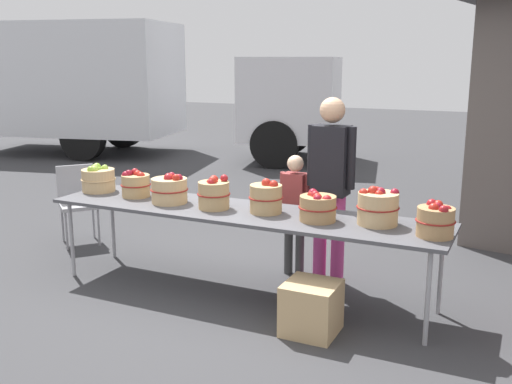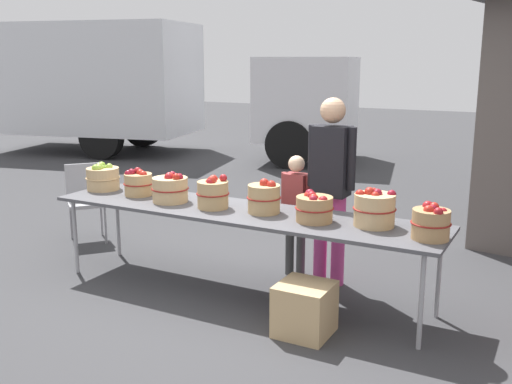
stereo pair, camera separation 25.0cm
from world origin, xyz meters
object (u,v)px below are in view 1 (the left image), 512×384
object	(u,v)px
apple_basket_red_0	(136,184)
produce_crate	(311,308)
market_table	(241,214)
apple_basket_red_1	(170,189)
apple_basket_red_5	(378,207)
vendor_adult	(331,176)
apple_basket_red_4	(318,207)
folding_chair	(78,198)
apple_basket_red_2	(214,194)
box_truck	(124,84)
apple_basket_red_6	(436,220)
apple_basket_green_0	(98,179)
apple_basket_red_3	(266,197)
child_customer	(295,205)

from	to	relation	value
apple_basket_red_0	produce_crate	distance (m)	2.12
market_table	apple_basket_red_1	distance (m)	0.72
apple_basket_red_5	produce_crate	xyz separation A→B (m)	(-0.34, -0.53, -0.69)
market_table	vendor_adult	world-z (taller)	vendor_adult
apple_basket_red_0	apple_basket_red_5	bearing A→B (deg)	0.61
apple_basket_red_4	folding_chair	bearing A→B (deg)	169.02
market_table	apple_basket_red_2	bearing A→B (deg)	-171.44
vendor_adult	produce_crate	size ratio (longest dim) A/B	4.32
vendor_adult	box_truck	distance (m)	8.28
vendor_adult	apple_basket_red_2	bearing A→B (deg)	38.41
apple_basket_red_2	apple_basket_red_4	xyz separation A→B (m)	(0.94, 0.00, -0.02)
apple_basket_red_6	box_truck	bearing A→B (deg)	141.03
apple_basket_red_0	apple_basket_red_5	world-z (taller)	apple_basket_red_5
apple_basket_green_0	apple_basket_red_2	bearing A→B (deg)	-4.81
apple_basket_green_0	apple_basket_red_6	distance (m)	3.21
folding_chair	market_table	bearing A→B (deg)	-63.39
apple_basket_red_2	produce_crate	world-z (taller)	apple_basket_red_2
apple_basket_red_1	apple_basket_red_4	xyz separation A→B (m)	(1.40, -0.01, -0.01)
apple_basket_red_3	apple_basket_red_0	bearing A→B (deg)	179.20
apple_basket_red_6	box_truck	xyz separation A→B (m)	(-7.36, 5.96, 0.62)
apple_basket_red_5	box_truck	xyz separation A→B (m)	(-6.90, 5.82, 0.60)
apple_basket_red_6	market_table	bearing A→B (deg)	177.62
apple_basket_red_3	apple_basket_red_6	distance (m)	1.39
apple_basket_red_6	child_customer	xyz separation A→B (m)	(-1.37, 0.70, -0.19)
apple_basket_red_4	box_truck	bearing A→B (deg)	137.44
child_customer	apple_basket_green_0	bearing A→B (deg)	19.07
apple_basket_red_0	box_truck	size ratio (longest dim) A/B	0.04
apple_basket_red_2	vendor_adult	xyz separation A→B (m)	(0.84, 0.63, 0.11)
apple_basket_red_6	folding_chair	size ratio (longest dim) A/B	0.33
apple_basket_green_0	apple_basket_red_2	world-z (taller)	apple_basket_red_2
produce_crate	apple_basket_red_4	bearing A→B (deg)	105.45
apple_basket_red_5	apple_basket_green_0	bearing A→B (deg)	179.89
apple_basket_red_2	apple_basket_red_4	distance (m)	0.94
apple_basket_red_4	produce_crate	world-z (taller)	apple_basket_red_4
child_customer	folding_chair	world-z (taller)	child_customer
market_table	produce_crate	xyz separation A→B (m)	(0.82, -0.46, -0.52)
apple_basket_red_0	box_truck	bearing A→B (deg)	128.35
child_customer	box_truck	bearing A→B (deg)	-38.91
apple_basket_red_6	apple_basket_red_4	bearing A→B (deg)	177.79
apple_basket_red_1	vendor_adult	bearing A→B (deg)	25.43
apple_basket_red_4	box_truck	world-z (taller)	box_truck
market_table	apple_basket_red_6	xyz separation A→B (m)	(1.61, -0.07, 0.15)
child_customer	apple_basket_red_2	bearing A→B (deg)	56.27
apple_basket_green_0	apple_basket_red_0	distance (m)	0.47
vendor_adult	child_customer	xyz separation A→B (m)	(-0.35, 0.04, -0.32)
market_table	apple_basket_red_0	world-z (taller)	apple_basket_red_0
apple_basket_red_0	child_customer	bearing A→B (deg)	23.01
apple_basket_red_2	apple_basket_red_6	world-z (taller)	apple_basket_red_2
apple_basket_red_3	apple_basket_red_5	world-z (taller)	apple_basket_red_5
apple_basket_red_1	produce_crate	bearing A→B (deg)	-15.99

